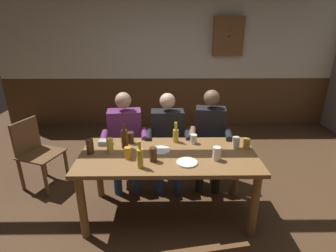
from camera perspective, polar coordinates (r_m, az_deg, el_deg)
ground_plane at (r=3.19m, az=0.01°, el=-17.15°), size 7.86×7.86×0.00m
back_wall_upper at (r=5.27m, az=-0.35°, el=19.09°), size 6.55×0.12×1.62m
back_wall_wainscot at (r=5.48m, az=-0.32°, el=5.36°), size 6.55×0.12×0.98m
dining_table at (r=2.76m, az=0.03°, el=-8.01°), size 1.81×0.83×0.74m
person_0 at (r=3.36m, az=-9.26°, el=-2.04°), size 0.58×0.56×1.21m
person_1 at (r=3.32m, az=-0.06°, el=-2.22°), size 0.56×0.51×1.20m
person_2 at (r=3.37m, az=9.02°, el=-1.83°), size 0.54×0.56×1.24m
chair_empty_near_right at (r=3.74m, az=-26.69°, el=-4.95°), size 0.56×0.56×0.88m
table_candle at (r=2.74m, az=11.16°, el=-5.18°), size 0.04×0.04×0.08m
condiment_caddy at (r=2.99m, az=-13.42°, el=-3.44°), size 0.14×0.10×0.05m
plate_0 at (r=2.54m, az=4.14°, el=-7.88°), size 0.20×0.20×0.01m
plate_1 at (r=2.77m, az=-1.65°, el=-5.29°), size 0.21×0.21×0.01m
bottle_0 at (r=2.83m, az=-9.41°, el=-2.70°), size 0.07×0.07×0.27m
bottle_1 at (r=2.43m, az=-6.07°, el=-6.83°), size 0.06×0.06×0.27m
bottle_2 at (r=2.95m, az=1.69°, el=-1.89°), size 0.06×0.06×0.23m
pint_glass_0 at (r=2.78m, az=-12.48°, el=-4.10°), size 0.07×0.07×0.15m
pint_glass_1 at (r=2.55m, az=-3.22°, el=-6.17°), size 0.07×0.07×0.14m
pint_glass_2 at (r=2.90m, az=14.51°, el=-3.51°), size 0.08×0.08×0.12m
pint_glass_3 at (r=2.80m, az=-16.55°, el=-4.27°), size 0.08×0.08×0.15m
pint_glass_4 at (r=2.93m, az=16.66°, el=-3.66°), size 0.07×0.07×0.11m
pint_glass_5 at (r=2.95m, az=-8.16°, el=-2.51°), size 0.08×0.08×0.13m
pint_glass_6 at (r=2.61m, az=10.52°, el=-5.89°), size 0.08×0.08×0.14m
pint_glass_7 at (r=2.63m, az=-8.68°, el=-5.78°), size 0.07×0.07×0.12m
pint_glass_8 at (r=2.94m, az=5.57°, el=-2.80°), size 0.07×0.07×0.10m
wall_dart_cabinet at (r=5.28m, az=12.95°, el=18.44°), size 0.56×0.15×0.70m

